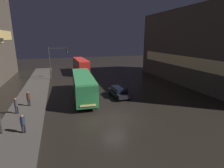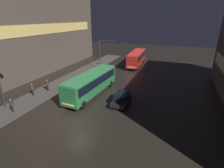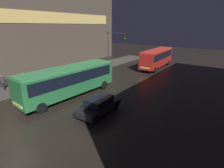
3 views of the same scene
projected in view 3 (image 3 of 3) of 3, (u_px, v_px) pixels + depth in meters
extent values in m
plane|color=black|center=(13.00, 135.00, 12.13)|extent=(120.00, 120.00, 0.00)
cube|color=#47423D|center=(54.00, 79.00, 24.80)|extent=(4.00, 48.00, 0.15)
cube|color=#EAC66B|center=(60.00, 18.00, 30.34)|extent=(0.24, 25.56, 1.80)
cube|color=#236B38|center=(70.00, 81.00, 18.21)|extent=(3.05, 10.93, 2.51)
cube|color=black|center=(69.00, 76.00, 18.05)|extent=(3.06, 10.07, 1.10)
cube|color=#399252|center=(69.00, 68.00, 17.79)|extent=(2.99, 10.71, 0.16)
cube|color=#F4CC72|center=(18.00, 105.00, 14.52)|extent=(1.72, 0.19, 0.20)
cylinder|color=black|center=(41.00, 108.00, 15.02)|extent=(0.30, 1.01, 1.00)
cylinder|color=black|center=(29.00, 101.00, 16.38)|extent=(0.30, 1.01, 1.00)
cylinder|color=black|center=(104.00, 85.00, 20.87)|extent=(0.30, 1.01, 1.00)
cylinder|color=black|center=(91.00, 81.00, 22.24)|extent=(0.30, 1.01, 1.00)
cube|color=#AD1E19|center=(157.00, 58.00, 30.95)|extent=(2.74, 10.03, 2.56)
cube|color=black|center=(157.00, 55.00, 30.78)|extent=(2.76, 9.24, 1.10)
cube|color=red|center=(158.00, 50.00, 30.52)|extent=(2.68, 9.83, 0.16)
cube|color=#F4CC72|center=(145.00, 68.00, 27.30)|extent=(1.63, 0.17, 0.20)
cylinder|color=black|center=(155.00, 70.00, 28.00)|extent=(0.29, 1.01, 1.00)
cylinder|color=black|center=(142.00, 68.00, 29.13)|extent=(0.29, 1.01, 1.00)
cylinder|color=black|center=(168.00, 63.00, 33.61)|extent=(0.29, 1.01, 1.00)
cylinder|color=black|center=(158.00, 61.00, 34.74)|extent=(0.29, 1.01, 1.00)
cube|color=black|center=(99.00, 107.00, 15.14)|extent=(2.10, 4.42, 0.50)
cube|color=black|center=(99.00, 101.00, 14.96)|extent=(1.70, 2.47, 0.63)
cylinder|color=black|center=(97.00, 119.00, 13.62)|extent=(0.24, 0.65, 0.64)
cylinder|color=black|center=(81.00, 113.00, 14.48)|extent=(0.24, 0.65, 0.64)
cylinder|color=black|center=(116.00, 105.00, 15.95)|extent=(0.24, 0.65, 0.64)
cylinder|color=black|center=(101.00, 101.00, 16.80)|extent=(0.24, 0.65, 0.64)
cylinder|color=black|center=(3.00, 86.00, 20.30)|extent=(0.14, 0.14, 0.84)
cylinder|color=black|center=(4.00, 86.00, 20.20)|extent=(0.14, 0.14, 0.84)
cylinder|color=#333338|center=(2.00, 80.00, 20.00)|extent=(0.49, 0.49, 0.70)
sphere|color=#8C664C|center=(2.00, 76.00, 19.86)|extent=(0.22, 0.22, 0.22)
cylinder|color=black|center=(24.00, 83.00, 21.30)|extent=(0.14, 0.14, 0.85)
cylinder|color=black|center=(25.00, 83.00, 21.20)|extent=(0.14, 0.14, 0.85)
cylinder|color=#422319|center=(24.00, 77.00, 21.00)|extent=(0.53, 0.53, 0.71)
sphere|color=#8C664C|center=(23.00, 73.00, 20.85)|extent=(0.22, 0.22, 0.22)
cylinder|color=#2D2D2D|center=(108.00, 51.00, 29.90)|extent=(0.16, 0.16, 6.39)
cylinder|color=#2D2D2D|center=(116.00, 33.00, 28.02)|extent=(3.41, 0.12, 0.12)
cube|color=black|center=(125.00, 37.00, 27.22)|extent=(0.30, 0.24, 0.90)
sphere|color=#390706|center=(125.00, 35.00, 27.02)|extent=(0.18, 0.18, 0.18)
sphere|color=#3B2B07|center=(125.00, 37.00, 27.11)|extent=(0.18, 0.18, 0.18)
sphere|color=green|center=(125.00, 39.00, 27.20)|extent=(0.18, 0.18, 0.18)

